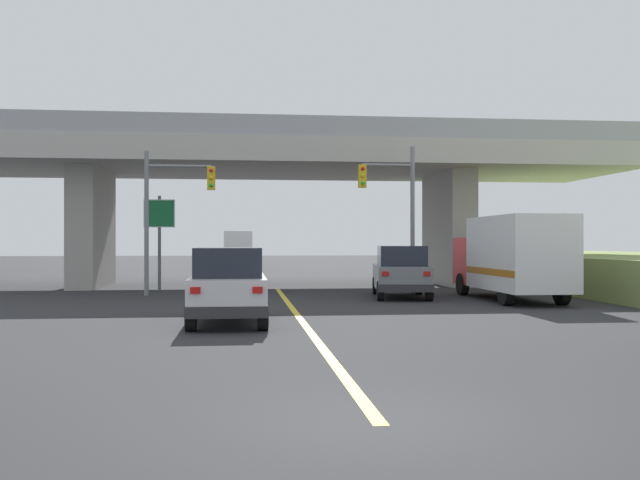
% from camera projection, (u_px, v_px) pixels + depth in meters
% --- Properties ---
extents(ground, '(160.00, 160.00, 0.00)m').
position_uv_depth(ground, '(275.00, 286.00, 35.57)').
color(ground, '#2B2B2D').
extents(overpass_bridge, '(34.87, 9.57, 7.71)m').
position_uv_depth(overpass_bridge, '(275.00, 172.00, 35.59)').
color(overpass_bridge, '#B7B5AD').
rests_on(overpass_bridge, ground).
extents(lane_divider_stripe, '(0.20, 24.63, 0.01)m').
position_uv_depth(lane_divider_stripe, '(299.00, 317.00, 20.61)').
color(lane_divider_stripe, yellow).
rests_on(lane_divider_stripe, ground).
extents(suv_lead, '(2.00, 4.57, 2.02)m').
position_uv_depth(suv_lead, '(228.00, 285.00, 18.96)').
color(suv_lead, silver).
rests_on(suv_lead, ground).
extents(suv_crossing, '(2.60, 4.74, 2.02)m').
position_uv_depth(suv_crossing, '(401.00, 272.00, 27.76)').
color(suv_crossing, slate).
rests_on(suv_crossing, ground).
extents(box_truck, '(2.33, 7.06, 3.10)m').
position_uv_depth(box_truck, '(512.00, 257.00, 26.35)').
color(box_truck, red).
rests_on(box_truck, ground).
extents(traffic_signal_nearside, '(2.39, 0.36, 6.18)m').
position_uv_depth(traffic_signal_nearside, '(396.00, 202.00, 29.83)').
color(traffic_signal_nearside, slate).
rests_on(traffic_signal_nearside, ground).
extents(traffic_signal_farside, '(2.85, 0.36, 5.87)m').
position_uv_depth(traffic_signal_farside, '(169.00, 203.00, 28.98)').
color(traffic_signal_farside, slate).
rests_on(traffic_signal_farside, ground).
extents(highway_sign, '(1.37, 0.17, 4.24)m').
position_uv_depth(highway_sign, '(159.00, 222.00, 31.86)').
color(highway_sign, '#56595E').
rests_on(highway_sign, ground).
extents(semi_truck_distant, '(2.33, 7.49, 3.07)m').
position_uv_depth(semi_truck_distant, '(238.00, 249.00, 61.24)').
color(semi_truck_distant, silver).
rests_on(semi_truck_distant, ground).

